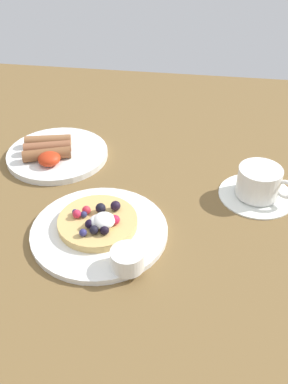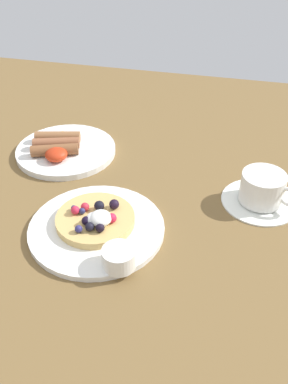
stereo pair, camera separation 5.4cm
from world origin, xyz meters
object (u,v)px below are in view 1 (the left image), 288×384
object	(u,v)px
syrup_ramekin	(127,259)
coffee_cup	(260,181)
breakfast_plate	(58,154)
coffee_saucer	(256,195)
pancake_plate	(99,231)

from	to	relation	value
syrup_ramekin	coffee_cup	world-z (taller)	coffee_cup
breakfast_plate	coffee_cup	size ratio (longest dim) A/B	2.06
syrup_ramekin	coffee_saucer	world-z (taller)	syrup_ramekin
pancake_plate	breakfast_plate	bearing A→B (deg)	123.10
coffee_saucer	coffee_cup	xyz separation A→B (cm)	(0.14, -0.07, 3.30)
pancake_plate	coffee_saucer	xyz separation A→B (cm)	(28.03, 15.16, -0.24)
pancake_plate	coffee_cup	world-z (taller)	coffee_cup
pancake_plate	breakfast_plate	xyz separation A→B (cm)	(-15.08, 23.13, 0.15)
pancake_plate	coffee_cup	bearing A→B (deg)	28.19
breakfast_plate	coffee_cup	world-z (taller)	coffee_cup
coffee_saucer	coffee_cup	size ratio (longest dim) A/B	1.36
coffee_saucer	coffee_cup	world-z (taller)	coffee_cup
syrup_ramekin	coffee_cup	size ratio (longest dim) A/B	0.50
breakfast_plate	coffee_saucer	world-z (taller)	breakfast_plate
coffee_cup	syrup_ramekin	bearing A→B (deg)	-133.06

